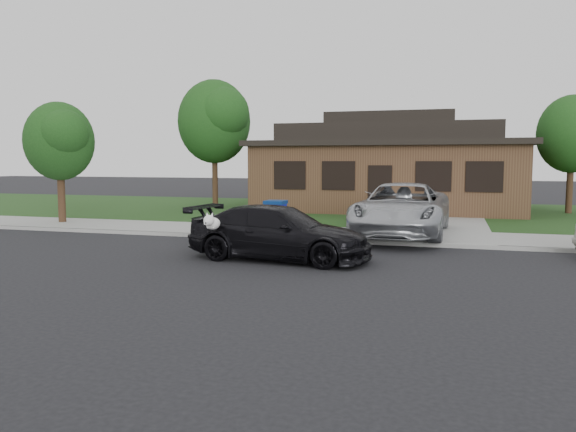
% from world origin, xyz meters
% --- Properties ---
extents(ground, '(120.00, 120.00, 0.00)m').
position_xyz_m(ground, '(0.00, 0.00, 0.00)').
color(ground, black).
rests_on(ground, ground).
extents(sidewalk, '(60.00, 3.00, 0.12)m').
position_xyz_m(sidewalk, '(0.00, 5.00, 0.06)').
color(sidewalk, gray).
rests_on(sidewalk, ground).
extents(curb, '(60.00, 0.12, 0.12)m').
position_xyz_m(curb, '(0.00, 3.50, 0.06)').
color(curb, gray).
rests_on(curb, ground).
extents(lawn, '(60.00, 13.00, 0.13)m').
position_xyz_m(lawn, '(0.00, 13.00, 0.07)').
color(lawn, '#193814').
rests_on(lawn, ground).
extents(driveway, '(4.50, 13.00, 0.14)m').
position_xyz_m(driveway, '(6.00, 10.00, 0.07)').
color(driveway, gray).
rests_on(driveway, ground).
extents(sedan, '(4.86, 2.49, 1.36)m').
position_xyz_m(sedan, '(2.80, 0.31, 0.68)').
color(sedan, black).
rests_on(sedan, ground).
extents(minivan, '(2.91, 5.97, 1.63)m').
position_xyz_m(minivan, '(5.44, 5.02, 0.96)').
color(minivan, '#ADB0B4').
rests_on(minivan, driveway).
extents(recycling_bin, '(0.66, 0.70, 1.08)m').
position_xyz_m(recycling_bin, '(1.46, 4.25, 0.66)').
color(recycling_bin, '#0D1794').
rests_on(recycling_bin, sidewalk).
extents(house, '(12.60, 8.60, 4.65)m').
position_xyz_m(house, '(4.00, 15.00, 2.13)').
color(house, '#422B1C').
rests_on(house, ground).
extents(tree_0, '(3.78, 3.60, 6.34)m').
position_xyz_m(tree_0, '(-4.34, 12.88, 4.48)').
color(tree_0, '#332114').
rests_on(tree_0, ground).
extents(tree_1, '(3.15, 3.00, 5.25)m').
position_xyz_m(tree_1, '(12.14, 14.40, 3.71)').
color(tree_1, '#332114').
rests_on(tree_1, ground).
extents(tree_2, '(2.73, 2.60, 4.59)m').
position_xyz_m(tree_2, '(-7.38, 5.11, 3.27)').
color(tree_2, '#332114').
rests_on(tree_2, ground).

